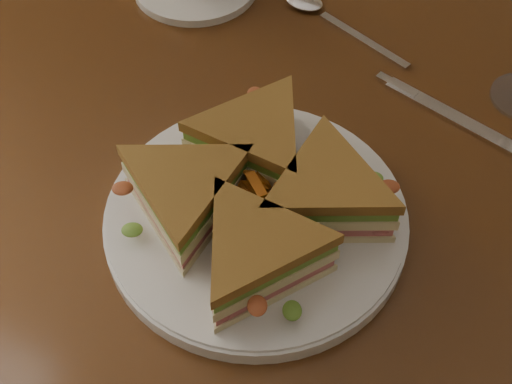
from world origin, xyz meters
TOP-DOWN VIEW (x-y plane):
  - table at (0.00, 0.00)m, footprint 1.20×0.80m
  - plate at (-0.00, -0.12)m, footprint 0.28×0.28m
  - sandwich_wedges at (-0.00, -0.12)m, footprint 0.30×0.30m
  - crisps_mound at (-0.00, -0.12)m, footprint 0.09×0.09m
  - spoon at (-0.09, 0.19)m, footprint 0.18×0.06m
  - knife at (0.11, 0.11)m, footprint 0.21×0.05m

SIDE VIEW (x-z plane):
  - table at x=0.00m, z-range 0.28..1.03m
  - knife at x=0.11m, z-range 0.75..0.75m
  - spoon at x=-0.09m, z-range 0.75..0.76m
  - plate at x=0.00m, z-range 0.75..0.77m
  - crisps_mound at x=0.00m, z-range 0.77..0.82m
  - sandwich_wedges at x=0.00m, z-range 0.77..0.82m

